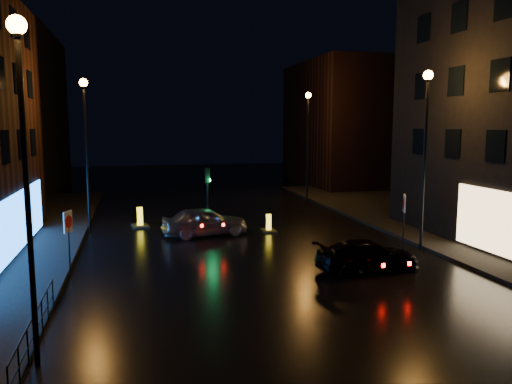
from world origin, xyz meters
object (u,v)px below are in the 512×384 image
bollard_near (269,228)px  road_sign_left (68,227)px  road_sign_right (404,208)px  dark_sedan (368,256)px  traffic_signal (208,218)px  silver_hatchback (205,221)px  bollard_far (140,223)px

bollard_near → road_sign_left: 11.61m
bollard_near → road_sign_right: bearing=-39.9°
road_sign_left → dark_sedan: bearing=10.3°
traffic_signal → dark_sedan: traffic_signal is taller
traffic_signal → silver_hatchback: bearing=-102.1°
traffic_signal → bollard_far: 3.95m
bollard_far → road_sign_right: (12.41, -7.90, 1.66)m
dark_sedan → road_sign_left: 11.98m
bollard_near → bollard_far: bollard_far is taller
traffic_signal → road_sign_right: (8.54, -7.18, 1.41)m
road_sign_left → traffic_signal: bearing=72.0°
bollard_far → road_sign_right: size_ratio=0.57×
traffic_signal → road_sign_left: traffic_signal is taller
traffic_signal → bollard_far: size_ratio=2.37×
dark_sedan → road_sign_left: (-11.71, 2.18, 1.31)m
silver_hatchback → bollard_far: bearing=39.9°
traffic_signal → dark_sedan: 11.62m
dark_sedan → bollard_far: size_ratio=2.97×
bollard_far → bollard_near: bearing=-32.2°
bollard_near → road_sign_right: road_sign_right is taller
road_sign_left → road_sign_right: size_ratio=1.01×
silver_hatchback → dark_sedan: 9.78m
dark_sedan → bollard_far: 14.30m
traffic_signal → road_sign_right: bearing=-40.1°
road_sign_right → silver_hatchback: bearing=-4.4°
dark_sedan → silver_hatchback: bearing=30.3°
dark_sedan → road_sign_right: bearing=-51.0°
traffic_signal → bollard_far: (-3.88, 0.72, -0.25)m
bollard_far → road_sign_left: road_sign_left is taller
silver_hatchback → bollard_far: size_ratio=3.12×
dark_sedan → bollard_near: (-1.93, 8.21, -0.41)m
bollard_far → road_sign_left: size_ratio=0.56×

